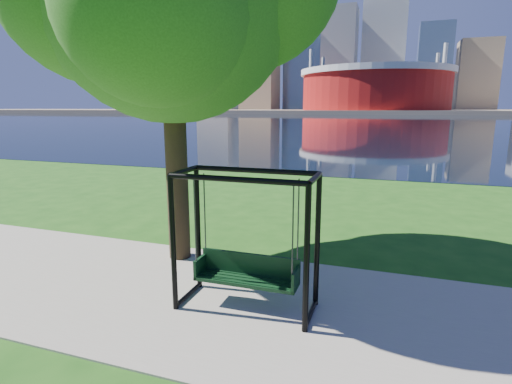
% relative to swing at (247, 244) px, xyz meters
% --- Properties ---
extents(ground, '(900.00, 900.00, 0.00)m').
position_rel_swing_xyz_m(ground, '(0.24, 0.57, -1.05)').
color(ground, '#1E5114').
rests_on(ground, ground).
extents(path, '(120.00, 4.00, 0.03)m').
position_rel_swing_xyz_m(path, '(0.24, 0.07, -1.03)').
color(path, '#9E937F').
rests_on(path, ground).
extents(river, '(900.00, 180.00, 0.02)m').
position_rel_swing_xyz_m(river, '(0.24, 102.57, -1.04)').
color(river, black).
rests_on(river, ground).
extents(far_bank, '(900.00, 228.00, 2.00)m').
position_rel_swing_xyz_m(far_bank, '(0.24, 306.57, -0.05)').
color(far_bank, '#937F60').
rests_on(far_bank, ground).
extents(stadium, '(83.00, 83.00, 32.00)m').
position_rel_swing_xyz_m(stadium, '(-9.76, 235.57, 13.18)').
color(stadium, maroon).
rests_on(stadium, far_bank).
extents(skyline, '(392.00, 66.00, 96.50)m').
position_rel_swing_xyz_m(skyline, '(-4.03, 319.97, 34.84)').
color(skyline, gray).
rests_on(skyline, far_bank).
extents(swing, '(2.12, 0.93, 2.17)m').
position_rel_swing_xyz_m(swing, '(0.00, 0.00, 0.00)').
color(swing, black).
rests_on(swing, ground).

